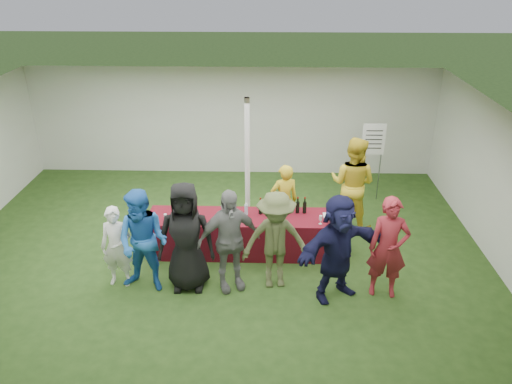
{
  "coord_description": "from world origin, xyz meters",
  "views": [
    {
      "loc": [
        0.94,
        -7.91,
        5.1
      ],
      "look_at": [
        0.7,
        0.16,
        1.25
      ],
      "focal_mm": 35.0,
      "sensor_mm": 36.0,
      "label": 1
    }
  ],
  "objects_px": {
    "staff_back": "(353,184)",
    "customer_1": "(143,242)",
    "dump_bucket": "(335,219)",
    "customer_3": "(229,241)",
    "wine_list_sign": "(373,145)",
    "customer_5": "(338,248)",
    "serving_table": "(245,234)",
    "customer_0": "(117,247)",
    "customer_4": "(276,241)",
    "staff_pourer": "(284,201)",
    "customer_6": "(388,248)",
    "customer_2": "(186,237)"
  },
  "relations": [
    {
      "from": "staff_pourer",
      "to": "customer_1",
      "type": "height_order",
      "value": "customer_1"
    },
    {
      "from": "serving_table",
      "to": "customer_2",
      "type": "distance_m",
      "value": 1.55
    },
    {
      "from": "customer_1",
      "to": "customer_2",
      "type": "height_order",
      "value": "customer_2"
    },
    {
      "from": "dump_bucket",
      "to": "staff_back",
      "type": "height_order",
      "value": "staff_back"
    },
    {
      "from": "serving_table",
      "to": "staff_back",
      "type": "distance_m",
      "value": 2.42
    },
    {
      "from": "customer_4",
      "to": "staff_pourer",
      "type": "bearing_deg",
      "value": 76.58
    },
    {
      "from": "dump_bucket",
      "to": "staff_back",
      "type": "xyz_separation_m",
      "value": [
        0.48,
        1.26,
        0.13
      ]
    },
    {
      "from": "wine_list_sign",
      "to": "customer_5",
      "type": "xyz_separation_m",
      "value": [
        -1.18,
        -3.64,
        -0.41
      ]
    },
    {
      "from": "staff_pourer",
      "to": "customer_4",
      "type": "bearing_deg",
      "value": 67.91
    },
    {
      "from": "serving_table",
      "to": "wine_list_sign",
      "type": "bearing_deg",
      "value": 40.78
    },
    {
      "from": "staff_pourer",
      "to": "customer_1",
      "type": "xyz_separation_m",
      "value": [
        -2.32,
        -1.82,
        0.14
      ]
    },
    {
      "from": "dump_bucket",
      "to": "customer_6",
      "type": "xyz_separation_m",
      "value": [
        0.73,
        -1.01,
        0.03
      ]
    },
    {
      "from": "customer_0",
      "to": "customer_6",
      "type": "bearing_deg",
      "value": 1.44
    },
    {
      "from": "customer_6",
      "to": "wine_list_sign",
      "type": "bearing_deg",
      "value": 90.73
    },
    {
      "from": "staff_back",
      "to": "customer_3",
      "type": "height_order",
      "value": "staff_back"
    },
    {
      "from": "customer_2",
      "to": "customer_6",
      "type": "height_order",
      "value": "customer_2"
    },
    {
      "from": "serving_table",
      "to": "dump_bucket",
      "type": "relative_size",
      "value": 15.67
    },
    {
      "from": "customer_0",
      "to": "customer_4",
      "type": "relative_size",
      "value": 0.83
    },
    {
      "from": "staff_pourer",
      "to": "customer_3",
      "type": "distance_m",
      "value": 1.99
    },
    {
      "from": "customer_1",
      "to": "customer_5",
      "type": "xyz_separation_m",
      "value": [
        3.13,
        -0.11,
        0.01
      ]
    },
    {
      "from": "staff_back",
      "to": "customer_1",
      "type": "relative_size",
      "value": 1.08
    },
    {
      "from": "wine_list_sign",
      "to": "customer_5",
      "type": "relative_size",
      "value": 0.99
    },
    {
      "from": "customer_0",
      "to": "customer_3",
      "type": "xyz_separation_m",
      "value": [
        1.87,
        -0.04,
        0.18
      ]
    },
    {
      "from": "dump_bucket",
      "to": "customer_5",
      "type": "height_order",
      "value": "customer_5"
    },
    {
      "from": "wine_list_sign",
      "to": "customer_4",
      "type": "xyz_separation_m",
      "value": [
        -2.16,
        -3.38,
        -0.45
      ]
    },
    {
      "from": "customer_2",
      "to": "customer_6",
      "type": "distance_m",
      "value": 3.25
    },
    {
      "from": "customer_0",
      "to": "customer_5",
      "type": "xyz_separation_m",
      "value": [
        3.62,
        -0.23,
        0.19
      ]
    },
    {
      "from": "staff_pourer",
      "to": "customer_1",
      "type": "relative_size",
      "value": 0.85
    },
    {
      "from": "serving_table",
      "to": "wine_list_sign",
      "type": "relative_size",
      "value": 2.0
    },
    {
      "from": "serving_table",
      "to": "customer_2",
      "type": "relative_size",
      "value": 1.89
    },
    {
      "from": "staff_back",
      "to": "dump_bucket",
      "type": "bearing_deg",
      "value": 96.67
    },
    {
      "from": "serving_table",
      "to": "customer_3",
      "type": "relative_size",
      "value": 1.99
    },
    {
      "from": "customer_1",
      "to": "customer_3",
      "type": "distance_m",
      "value": 1.38
    },
    {
      "from": "dump_bucket",
      "to": "staff_pourer",
      "type": "bearing_deg",
      "value": 136.34
    },
    {
      "from": "customer_5",
      "to": "serving_table",
      "type": "bearing_deg",
      "value": 109.49
    },
    {
      "from": "dump_bucket",
      "to": "wine_list_sign",
      "type": "distance_m",
      "value": 2.82
    },
    {
      "from": "serving_table",
      "to": "customer_4",
      "type": "xyz_separation_m",
      "value": [
        0.55,
        -1.04,
        0.49
      ]
    },
    {
      "from": "staff_back",
      "to": "wine_list_sign",
      "type": "bearing_deg",
      "value": -87.49
    },
    {
      "from": "customer_4",
      "to": "customer_3",
      "type": "bearing_deg",
      "value": 178.7
    },
    {
      "from": "dump_bucket",
      "to": "customer_2",
      "type": "distance_m",
      "value": 2.68
    },
    {
      "from": "customer_3",
      "to": "customer_0",
      "type": "bearing_deg",
      "value": 156.27
    },
    {
      "from": "customer_5",
      "to": "wine_list_sign",
      "type": "bearing_deg",
      "value": 41.96
    },
    {
      "from": "staff_pourer",
      "to": "customer_6",
      "type": "xyz_separation_m",
      "value": [
        1.62,
        -1.85,
        0.11
      ]
    },
    {
      "from": "customer_3",
      "to": "customer_6",
      "type": "xyz_separation_m",
      "value": [
        2.55,
        -0.11,
        -0.03
      ]
    },
    {
      "from": "serving_table",
      "to": "wine_list_sign",
      "type": "distance_m",
      "value": 3.7
    },
    {
      "from": "customer_5",
      "to": "customer_3",
      "type": "bearing_deg",
      "value": 143.81
    },
    {
      "from": "serving_table",
      "to": "customer_3",
      "type": "xyz_separation_m",
      "value": [
        -0.21,
        -1.12,
        0.53
      ]
    },
    {
      "from": "customer_5",
      "to": "customer_1",
      "type": "bearing_deg",
      "value": 147.84
    },
    {
      "from": "dump_bucket",
      "to": "customer_1",
      "type": "height_order",
      "value": "customer_1"
    },
    {
      "from": "customer_1",
      "to": "customer_2",
      "type": "distance_m",
      "value": 0.69
    }
  ]
}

